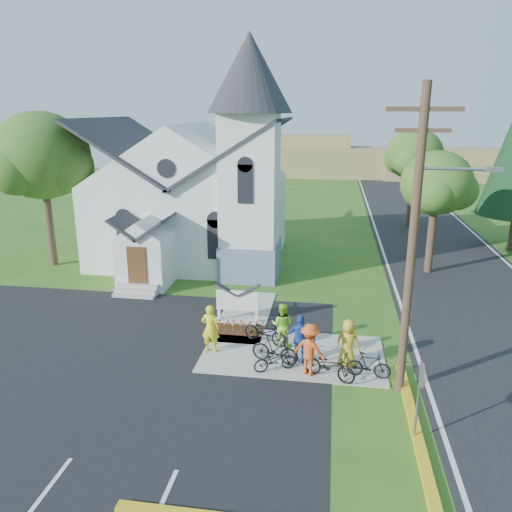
% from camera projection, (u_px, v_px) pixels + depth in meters
% --- Properties ---
extents(ground, '(120.00, 120.00, 0.00)m').
position_uv_depth(ground, '(253.00, 358.00, 19.21)').
color(ground, '#295E1A').
rests_on(ground, ground).
extents(parking_lot, '(20.00, 16.00, 0.02)m').
position_uv_depth(parking_lot, '(57.00, 369.00, 18.33)').
color(parking_lot, black).
rests_on(parking_lot, ground).
extents(road, '(8.00, 90.00, 0.02)m').
position_uv_depth(road, '(444.00, 258.00, 31.97)').
color(road, black).
rests_on(road, ground).
extents(sidewalk, '(7.00, 4.00, 0.05)m').
position_uv_depth(sidewalk, '(293.00, 354.00, 19.46)').
color(sidewalk, '#A69F96').
rests_on(sidewalk, ground).
extents(church, '(12.35, 12.00, 13.00)m').
position_uv_depth(church, '(196.00, 177.00, 30.36)').
color(church, white).
rests_on(church, ground).
extents(church_sign, '(2.20, 0.40, 1.70)m').
position_uv_depth(church_sign, '(238.00, 301.00, 22.13)').
color(church_sign, '#A69F96').
rests_on(church_sign, ground).
extents(flower_bed, '(2.60, 1.10, 0.07)m').
position_uv_depth(flower_bed, '(234.00, 330.00, 21.56)').
color(flower_bed, '#321D0D').
rests_on(flower_bed, ground).
extents(utility_pole, '(3.45, 0.28, 10.00)m').
position_uv_depth(utility_pole, '(415.00, 236.00, 15.48)').
color(utility_pole, '#442E22').
rests_on(utility_pole, ground).
extents(stop_sign, '(0.11, 0.76, 2.48)m').
position_uv_depth(stop_sign, '(421.00, 385.00, 13.93)').
color(stop_sign, gray).
rests_on(stop_sign, ground).
extents(tree_lot_corner, '(5.60, 5.60, 9.15)m').
position_uv_depth(tree_lot_corner, '(42.00, 156.00, 28.87)').
color(tree_lot_corner, '#3B2920').
rests_on(tree_lot_corner, ground).
extents(tree_road_near, '(4.00, 4.00, 7.05)m').
position_uv_depth(tree_road_near, '(436.00, 184.00, 27.88)').
color(tree_road_near, '#3B2920').
rests_on(tree_road_near, ground).
extents(tree_road_mid, '(4.40, 4.40, 7.80)m').
position_uv_depth(tree_road_mid, '(415.00, 155.00, 39.02)').
color(tree_road_mid, '#3B2920').
rests_on(tree_road_mid, ground).
extents(distant_hills, '(61.00, 10.00, 5.60)m').
position_uv_depth(distant_hills, '(338.00, 160.00, 71.52)').
color(distant_hills, olive).
rests_on(distant_hills, ground).
extents(cyclist_0, '(0.72, 0.49, 1.95)m').
position_uv_depth(cyclist_0, '(210.00, 328.00, 19.35)').
color(cyclist_0, yellow).
rests_on(cyclist_0, sidewalk).
extents(bike_0, '(2.07, 1.44, 1.03)m').
position_uv_depth(bike_0, '(265.00, 331.00, 20.16)').
color(bike_0, black).
rests_on(bike_0, sidewalk).
extents(cyclist_1, '(0.95, 0.78, 1.79)m').
position_uv_depth(cyclist_1, '(282.00, 325.00, 19.87)').
color(cyclist_1, '#90DB29').
rests_on(cyclist_1, sidewalk).
extents(bike_1, '(1.90, 0.94, 1.10)m').
position_uv_depth(bike_1, '(275.00, 349.00, 18.60)').
color(bike_1, black).
rests_on(bike_1, sidewalk).
extents(cyclist_2, '(1.15, 0.58, 1.89)m').
position_uv_depth(cyclist_2, '(301.00, 339.00, 18.56)').
color(cyclist_2, '#2144A5').
rests_on(cyclist_2, sidewalk).
extents(bike_2, '(1.68, 1.17, 0.84)m').
position_uv_depth(bike_2, '(275.00, 360.00, 18.05)').
color(bike_2, black).
rests_on(bike_2, sidewalk).
extents(cyclist_3, '(1.42, 1.16, 1.92)m').
position_uv_depth(cyclist_3, '(310.00, 349.00, 17.69)').
color(cyclist_3, '#D64E17').
rests_on(cyclist_3, sidewalk).
extents(bike_3, '(1.61, 0.60, 0.94)m').
position_uv_depth(bike_3, '(369.00, 365.00, 17.59)').
color(bike_3, black).
rests_on(bike_3, sidewalk).
extents(cyclist_4, '(1.03, 0.81, 1.84)m').
position_uv_depth(cyclist_4, '(348.00, 343.00, 18.24)').
color(cyclist_4, gold).
rests_on(cyclist_4, sidewalk).
extents(bike_4, '(2.05, 1.38, 1.02)m').
position_uv_depth(bike_4, '(329.00, 365.00, 17.49)').
color(bike_4, black).
rests_on(bike_4, sidewalk).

